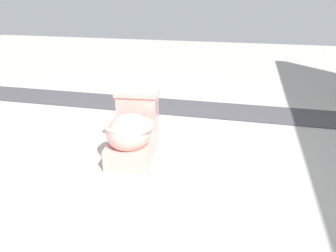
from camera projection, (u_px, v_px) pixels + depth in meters
The scene contains 3 objects.
ground_plane at pixel (153, 164), 2.64m from camera, with size 14.00×14.00×0.00m, color #A8A59E.
gravel_strip at pixel (228, 111), 3.78m from camera, with size 0.56×8.00×0.01m, color #423F44.
toilet at pixel (133, 132), 2.69m from camera, with size 0.67×0.44×0.52m.
Camera 1 is at (2.23, 0.67, 1.29)m, focal length 35.00 mm.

